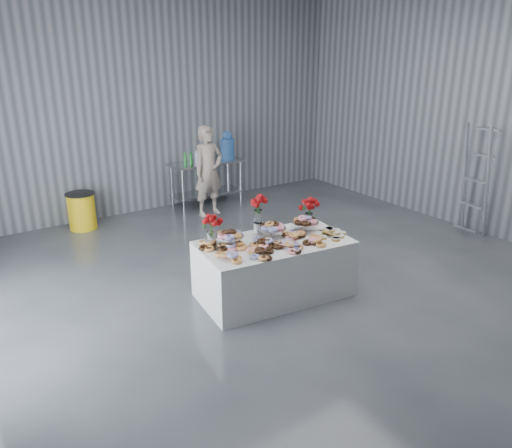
{
  "coord_description": "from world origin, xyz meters",
  "views": [
    {
      "loc": [
        -3.8,
        -4.51,
        3.11
      ],
      "look_at": [
        -0.43,
        0.47,
        0.92
      ],
      "focal_mm": 35.0,
      "sensor_mm": 36.0,
      "label": 1
    }
  ],
  "objects_px": {
    "prep_table": "(206,175)",
    "stepladder": "(476,180)",
    "water_jug": "(227,146)",
    "trash_barrel": "(82,211)",
    "display_table": "(274,269)",
    "person": "(209,171)"
  },
  "relations": [
    {
      "from": "display_table",
      "to": "water_jug",
      "type": "xyz_separation_m",
      "value": [
        1.67,
        3.92,
        0.77
      ]
    },
    {
      "from": "display_table",
      "to": "trash_barrel",
      "type": "distance_m",
      "value": 4.14
    },
    {
      "from": "display_table",
      "to": "stepladder",
      "type": "xyz_separation_m",
      "value": [
        4.09,
        -0.08,
        0.58
      ]
    },
    {
      "from": "display_table",
      "to": "person",
      "type": "bearing_deg",
      "value": 74.77
    },
    {
      "from": "prep_table",
      "to": "water_jug",
      "type": "distance_m",
      "value": 0.73
    },
    {
      "from": "prep_table",
      "to": "trash_barrel",
      "type": "bearing_deg",
      "value": -180.0
    },
    {
      "from": "prep_table",
      "to": "stepladder",
      "type": "distance_m",
      "value": 4.96
    },
    {
      "from": "water_jug",
      "to": "display_table",
      "type": "bearing_deg",
      "value": -113.04
    },
    {
      "from": "water_jug",
      "to": "trash_barrel",
      "type": "relative_size",
      "value": 0.85
    },
    {
      "from": "stepladder",
      "to": "water_jug",
      "type": "bearing_deg",
      "value": 121.32
    },
    {
      "from": "prep_table",
      "to": "trash_barrel",
      "type": "xyz_separation_m",
      "value": [
        -2.5,
        -0.0,
        -0.29
      ]
    },
    {
      "from": "trash_barrel",
      "to": "water_jug",
      "type": "bearing_deg",
      "value": 0.0
    },
    {
      "from": "display_table",
      "to": "water_jug",
      "type": "height_order",
      "value": "water_jug"
    },
    {
      "from": "trash_barrel",
      "to": "stepladder",
      "type": "distance_m",
      "value": 6.77
    },
    {
      "from": "display_table",
      "to": "water_jug",
      "type": "relative_size",
      "value": 3.43
    },
    {
      "from": "trash_barrel",
      "to": "display_table",
      "type": "bearing_deg",
      "value": -71.12
    },
    {
      "from": "person",
      "to": "stepladder",
      "type": "height_order",
      "value": "stepladder"
    },
    {
      "from": "water_jug",
      "to": "stepladder",
      "type": "distance_m",
      "value": 4.68
    },
    {
      "from": "prep_table",
      "to": "trash_barrel",
      "type": "height_order",
      "value": "prep_table"
    },
    {
      "from": "person",
      "to": "trash_barrel",
      "type": "relative_size",
      "value": 2.61
    },
    {
      "from": "person",
      "to": "stepladder",
      "type": "bearing_deg",
      "value": -54.14
    },
    {
      "from": "display_table",
      "to": "stepladder",
      "type": "bearing_deg",
      "value": -1.08
    }
  ]
}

